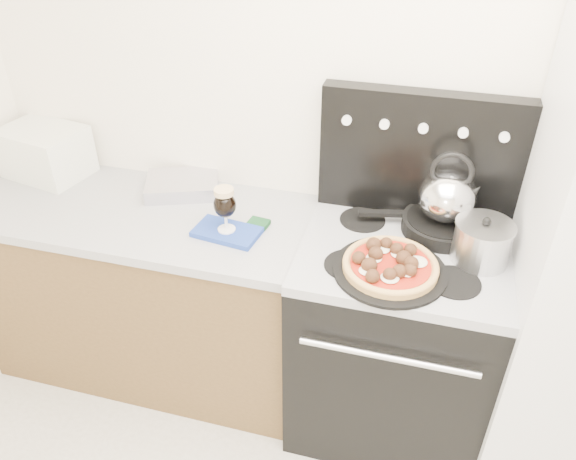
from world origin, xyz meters
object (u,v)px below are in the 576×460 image
(skillet, at_px, (442,225))
(tea_kettle, at_px, (448,193))
(stove_body, at_px, (391,342))
(stock_pot, at_px, (481,244))
(pizza, at_px, (391,264))
(base_cabinet, at_px, (152,294))
(beer_glass, at_px, (225,209))
(pizza_pan, at_px, (390,270))
(oven_mitt, at_px, (227,232))
(toaster_oven, at_px, (45,152))

(skillet, bearing_deg, tea_kettle, 180.00)
(stove_body, xyz_separation_m, stock_pot, (0.26, 0.00, 0.55))
(stove_body, bearing_deg, stock_pot, 0.76)
(pizza, bearing_deg, tea_kettle, 62.00)
(base_cabinet, distance_m, beer_glass, 0.73)
(stove_body, xyz_separation_m, pizza_pan, (-0.04, -0.15, 0.49))
(oven_mitt, bearing_deg, tea_kettle, 14.68)
(tea_kettle, height_order, stock_pot, tea_kettle)
(oven_mitt, height_order, pizza_pan, pizza_pan)
(toaster_oven, distance_m, stock_pot, 1.89)
(beer_glass, distance_m, skillet, 0.83)
(base_cabinet, xyz_separation_m, stove_body, (1.10, -0.02, 0.01))
(stove_body, height_order, beer_glass, beer_glass)
(pizza_pan, distance_m, tea_kettle, 0.38)
(stove_body, bearing_deg, oven_mitt, -175.38)
(stove_body, height_order, pizza, pizza)
(oven_mitt, bearing_deg, stock_pot, 3.55)
(base_cabinet, xyz_separation_m, pizza, (1.07, -0.17, 0.53))
(beer_glass, xyz_separation_m, stock_pot, (0.93, 0.06, -0.02))
(base_cabinet, distance_m, stock_pot, 1.47)
(stove_body, bearing_deg, toaster_oven, 173.17)
(toaster_oven, xyz_separation_m, pizza, (1.59, -0.34, -0.05))
(beer_glass, bearing_deg, toaster_oven, 165.30)
(pizza, height_order, stock_pot, stock_pot)
(oven_mitt, relative_size, skillet, 0.83)
(stove_body, distance_m, pizza_pan, 0.51)
(pizza, bearing_deg, base_cabinet, 170.78)
(stove_body, height_order, tea_kettle, tea_kettle)
(base_cabinet, height_order, toaster_oven, toaster_oven)
(tea_kettle, bearing_deg, base_cabinet, 172.24)
(skillet, distance_m, tea_kettle, 0.14)
(pizza_pan, bearing_deg, oven_mitt, 171.64)
(pizza, distance_m, skillet, 0.34)
(base_cabinet, distance_m, pizza_pan, 1.19)
(base_cabinet, bearing_deg, pizza_pan, -9.22)
(stock_pot, bearing_deg, pizza_pan, -152.93)
(pizza, bearing_deg, stove_body, 75.39)
(toaster_oven, bearing_deg, beer_glass, -3.36)
(oven_mitt, relative_size, pizza_pan, 0.63)
(beer_glass, relative_size, skillet, 0.61)
(base_cabinet, bearing_deg, stove_body, -1.30)
(skillet, bearing_deg, stock_pot, -48.02)
(pizza_pan, bearing_deg, pizza, 180.00)
(pizza, bearing_deg, pizza_pan, 0.00)
(pizza_pan, height_order, tea_kettle, tea_kettle)
(stock_pot, bearing_deg, oven_mitt, -176.45)
(base_cabinet, relative_size, oven_mitt, 5.78)
(beer_glass, distance_m, pizza, 0.65)
(skillet, bearing_deg, pizza, -118.00)
(stock_pot, bearing_deg, tea_kettle, 131.98)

